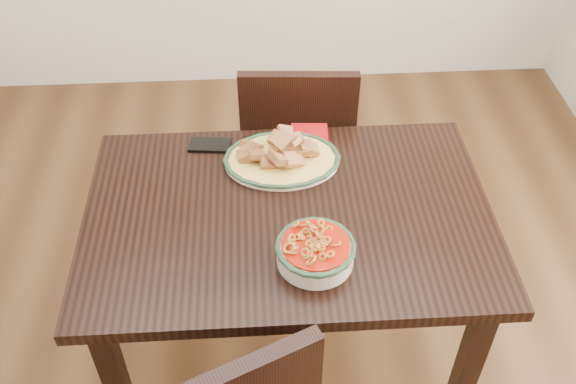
{
  "coord_description": "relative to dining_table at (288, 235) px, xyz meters",
  "views": [
    {
      "loc": [
        0.01,
        -1.48,
        2.08
      ],
      "look_at": [
        0.1,
        -0.12,
        0.81
      ],
      "focal_mm": 40.0,
      "sensor_mm": 36.0,
      "label": 1
    }
  ],
  "objects": [
    {
      "name": "fish_plate",
      "position": [
        -0.01,
        0.22,
        0.14
      ],
      "size": [
        0.37,
        0.28,
        0.11
      ],
      "color": "beige",
      "rests_on": "dining_table"
    },
    {
      "name": "floor",
      "position": [
        -0.1,
        0.14,
        -0.65
      ],
      "size": [
        3.5,
        3.5,
        0.0
      ],
      "primitive_type": "plane",
      "color": "#3C2513",
      "rests_on": "ground"
    },
    {
      "name": "smartphone",
      "position": [
        -0.24,
        0.32,
        0.1
      ],
      "size": [
        0.14,
        0.09,
        0.01
      ],
      "primitive_type": "cube",
      "rotation": [
        0.0,
        0.0,
        -0.11
      ],
      "color": "black",
      "rests_on": "dining_table"
    },
    {
      "name": "napkin",
      "position": [
        0.09,
        0.36,
        0.1
      ],
      "size": [
        0.13,
        0.11,
        0.01
      ],
      "primitive_type": "cube",
      "rotation": [
        0.0,
        0.0,
        -0.06
      ],
      "color": "#990B0D",
      "rests_on": "dining_table"
    },
    {
      "name": "noodle_bowl",
      "position": [
        0.06,
        -0.19,
        0.14
      ],
      "size": [
        0.22,
        0.22,
        0.08
      ],
      "color": "beige",
      "rests_on": "dining_table"
    },
    {
      "name": "dining_table",
      "position": [
        0.0,
        0.0,
        0.0
      ],
      "size": [
        1.2,
        0.8,
        0.75
      ],
      "color": "black",
      "rests_on": "ground"
    },
    {
      "name": "chair_far",
      "position": [
        0.07,
        0.63,
        -0.15
      ],
      "size": [
        0.45,
        0.45,
        0.89
      ],
      "rotation": [
        0.0,
        0.0,
        3.08
      ],
      "color": "black",
      "rests_on": "ground"
    }
  ]
}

